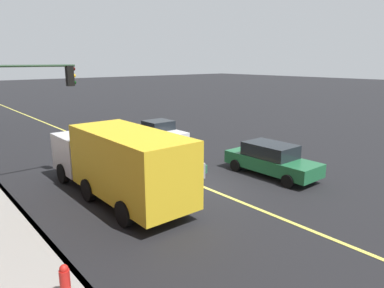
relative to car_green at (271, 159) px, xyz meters
The scene contains 9 objects.
ground 3.81m from the car_green, 76.78° to the left, with size 200.00×200.00×0.00m, color black.
curb_edge 10.61m from the car_green, 85.38° to the left, with size 80.00×0.16×0.15m, color slate.
lane_stripe_center 3.81m from the car_green, 76.78° to the left, with size 80.00×0.16×0.01m, color #D8CC4C.
car_green is the anchor object (origin of this frame).
car_white 8.79m from the car_green, ahead, with size 3.83×2.01×1.56m.
truck_yellow 7.38m from the car_green, 73.31° to the left, with size 8.18×2.49×2.87m.
pedestrian_with_backpack 4.49m from the car_green, 89.31° to the left, with size 0.43×0.41×1.70m.
traffic_light_mast 11.36m from the car_green, 59.05° to the left, with size 0.28×3.85×5.52m.
fire_hydrant 11.40m from the car_green, 103.89° to the left, with size 0.24×0.24×0.94m.
Camera 1 is at (-10.87, 9.74, 5.43)m, focal length 32.76 mm.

